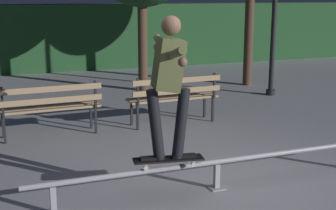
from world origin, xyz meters
The scene contains 7 objects.
ground_plane centered at (0.00, 0.00, 0.00)m, with size 90.00×90.00×0.00m, color #99999E.
hedge_backdrop centered at (0.00, 9.92, 0.97)m, with size 24.00×1.20×1.93m, color #234C28.
grind_rail centered at (0.00, 0.06, 0.28)m, with size 4.40×0.18×0.36m.
skateboard centered at (-0.60, 0.06, 0.43)m, with size 0.80×0.33×0.09m.
skateboarder centered at (-0.60, 0.06, 1.36)m, with size 0.63×1.39×1.56m.
park_bench_leftmost centered at (-1.53, 2.84, 0.54)m, with size 1.61×0.46×0.88m.
park_bench_left_center centered at (0.58, 2.84, 0.54)m, with size 1.61×0.46×0.88m.
Camera 1 is at (-2.39, -4.62, 2.21)m, focal length 51.09 mm.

